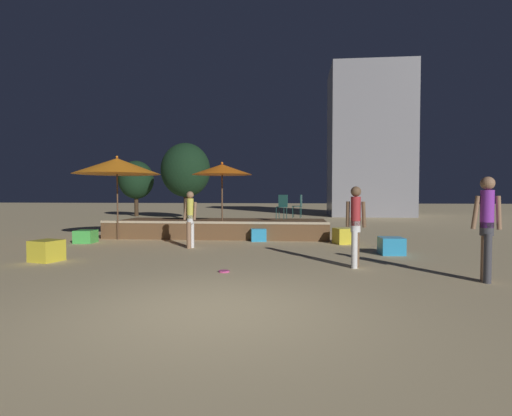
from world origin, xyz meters
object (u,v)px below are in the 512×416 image
at_px(person_2, 190,218).
at_px(bistro_chair_0, 282,204).
at_px(person_0, 356,223).
at_px(cube_seat_4, 343,236).
at_px(patio_umbrella_0, 117,166).
at_px(patio_umbrella_1, 222,170).
at_px(cube_seat_2, 86,237).
at_px(cube_seat_0, 258,235).
at_px(background_tree_1, 136,180).
at_px(background_tree_0, 186,170).
at_px(frisbee_disc, 224,271).
at_px(person_1, 487,223).
at_px(bistro_chair_1, 299,204).
at_px(cube_seat_1, 391,246).
at_px(cube_seat_3, 47,251).

height_order(person_2, bistro_chair_0, person_2).
bearing_deg(person_0, cube_seat_4, -160.99).
xyz_separation_m(patio_umbrella_0, cube_seat_4, (7.64, -0.44, -2.29)).
height_order(patio_umbrella_1, cube_seat_4, patio_umbrella_1).
bearing_deg(cube_seat_2, cube_seat_0, 10.72).
relative_size(person_0, person_2, 1.05).
bearing_deg(cube_seat_4, background_tree_1, 131.79).
relative_size(cube_seat_4, background_tree_1, 0.18).
bearing_deg(background_tree_0, bistro_chair_0, -56.52).
bearing_deg(patio_umbrella_1, cube_seat_4, -10.87).
height_order(cube_seat_0, person_0, person_0).
relative_size(patio_umbrella_0, frisbee_disc, 13.23).
xyz_separation_m(patio_umbrella_1, background_tree_0, (-4.35, 10.91, 0.64)).
distance_m(cube_seat_4, person_1, 5.70).
bearing_deg(bistro_chair_1, bistro_chair_0, -24.54).
relative_size(bistro_chair_1, background_tree_0, 0.19).
bearing_deg(background_tree_0, cube_seat_1, -55.81).
distance_m(patio_umbrella_1, background_tree_0, 11.76).
relative_size(patio_umbrella_0, cube_seat_2, 4.73).
height_order(cube_seat_1, person_2, person_2).
bearing_deg(cube_seat_1, person_0, -121.34).
relative_size(patio_umbrella_0, cube_seat_3, 4.08).
bearing_deg(cube_seat_4, person_2, -162.38).
bearing_deg(frisbee_disc, person_2, 115.27).
distance_m(patio_umbrella_0, person_0, 8.84).
relative_size(cube_seat_1, background_tree_1, 0.16).
distance_m(person_1, background_tree_1, 24.30).
distance_m(cube_seat_0, frisbee_disc, 5.35).
bearing_deg(cube_seat_3, cube_seat_0, 44.39).
height_order(patio_umbrella_1, background_tree_1, background_tree_1).
bearing_deg(cube_seat_2, person_1, -24.97).
bearing_deg(background_tree_1, background_tree_0, -29.93).
xyz_separation_m(person_2, bistro_chair_1, (3.19, 4.45, 0.30)).
bearing_deg(person_0, frisbee_disc, -52.12).
relative_size(bistro_chair_0, bistro_chair_1, 1.00).
xyz_separation_m(cube_seat_0, background_tree_0, (-5.63, 11.22, 2.85)).
bearing_deg(person_0, cube_seat_3, -68.65).
xyz_separation_m(cube_seat_3, frisbee_disc, (4.38, -0.87, -0.23)).
distance_m(patio_umbrella_1, frisbee_disc, 6.24).
bearing_deg(patio_umbrella_1, bistro_chair_0, 31.78).
bearing_deg(person_2, cube_seat_2, -84.56).
relative_size(person_0, background_tree_1, 0.45).
bearing_deg(person_1, cube_seat_3, 91.47).
height_order(cube_seat_1, bistro_chair_0, bistro_chair_0).
height_order(cube_seat_0, cube_seat_1, cube_seat_1).
relative_size(person_2, bistro_chair_0, 1.84).
xyz_separation_m(cube_seat_2, person_2, (3.70, -0.87, 0.68)).
height_order(patio_umbrella_1, frisbee_disc, patio_umbrella_1).
xyz_separation_m(patio_umbrella_1, person_2, (-0.53, -2.22, -1.53)).
relative_size(cube_seat_1, person_2, 0.38).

